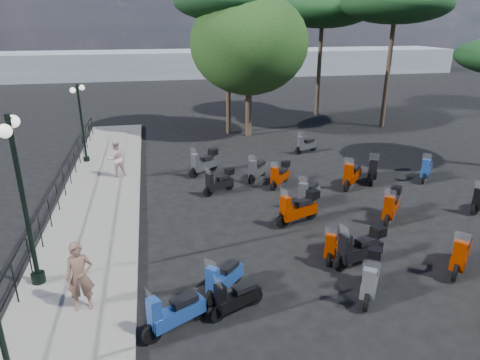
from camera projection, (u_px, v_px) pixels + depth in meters
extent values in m
plane|color=black|center=(313.00, 259.00, 12.50)|extent=(120.00, 120.00, 0.00)
cube|color=slate|center=(92.00, 232.00, 13.97)|extent=(3.00, 30.00, 0.15)
cylinder|color=black|center=(15.00, 283.00, 10.18)|extent=(0.04, 0.04, 1.10)
cylinder|color=black|center=(29.00, 254.00, 11.44)|extent=(0.04, 0.04, 1.10)
cylinder|color=black|center=(40.00, 231.00, 12.69)|extent=(0.04, 0.04, 1.10)
cylinder|color=black|center=(50.00, 212.00, 13.94)|extent=(0.04, 0.04, 1.10)
cylinder|color=black|center=(57.00, 196.00, 15.20)|extent=(0.04, 0.04, 1.10)
cylinder|color=black|center=(64.00, 183.00, 16.45)|extent=(0.04, 0.04, 1.10)
cylinder|color=black|center=(70.00, 171.00, 17.70)|extent=(0.04, 0.04, 1.10)
cylinder|color=black|center=(75.00, 161.00, 18.96)|extent=(0.04, 0.04, 1.10)
cylinder|color=black|center=(79.00, 152.00, 20.21)|extent=(0.04, 0.04, 1.10)
cylinder|color=black|center=(83.00, 145.00, 21.47)|extent=(0.04, 0.04, 1.10)
cylinder|color=black|center=(86.00, 138.00, 22.72)|extent=(0.04, 0.04, 1.10)
cylinder|color=black|center=(89.00, 132.00, 23.97)|extent=(0.04, 0.04, 1.10)
cylinder|color=black|center=(92.00, 126.00, 25.23)|extent=(0.04, 0.04, 1.10)
cube|color=black|center=(42.00, 205.00, 13.13)|extent=(0.04, 26.00, 0.04)
cube|color=black|center=(45.00, 221.00, 13.32)|extent=(0.04, 26.00, 0.04)
cylinder|color=black|center=(38.00, 277.00, 11.12)|extent=(0.35, 0.35, 0.27)
cylinder|color=black|center=(24.00, 204.00, 10.39)|extent=(0.12, 0.12, 4.44)
cylinder|color=black|center=(8.00, 121.00, 9.67)|extent=(0.14, 1.00, 0.04)
sphere|color=white|center=(13.00, 121.00, 10.16)|extent=(0.31, 0.31, 0.31)
sphere|color=white|center=(5.00, 131.00, 9.26)|extent=(0.31, 0.31, 0.31)
cylinder|color=black|center=(87.00, 159.00, 20.72)|extent=(0.30, 0.30, 0.22)
cylinder|color=black|center=(82.00, 124.00, 20.11)|extent=(0.10, 0.10, 3.69)
cylinder|color=black|center=(77.00, 87.00, 19.51)|extent=(0.32, 0.79, 0.04)
sphere|color=white|center=(82.00, 88.00, 19.92)|extent=(0.26, 0.26, 0.26)
sphere|color=white|center=(73.00, 90.00, 19.15)|extent=(0.26, 0.26, 0.26)
imported|color=brown|center=(80.00, 277.00, 9.87)|extent=(0.66, 0.47, 1.72)
imported|color=beige|center=(116.00, 159.00, 18.45)|extent=(0.96, 0.86, 1.62)
cylinder|color=black|center=(153.00, 333.00, 9.20)|extent=(0.48, 0.32, 0.49)
cylinder|color=black|center=(199.00, 310.00, 9.94)|extent=(0.48, 0.32, 0.49)
cube|color=#1E459A|center=(178.00, 313.00, 9.54)|extent=(1.32, 0.94, 0.35)
cube|color=black|center=(184.00, 300.00, 9.54)|extent=(0.68, 0.56, 0.14)
cube|color=#1E459A|center=(154.00, 314.00, 9.09)|extent=(0.34, 0.37, 0.71)
plane|color=white|center=(150.00, 297.00, 8.89)|extent=(0.26, 0.38, 0.38)
cylinder|color=black|center=(211.00, 297.00, 10.41)|extent=(0.39, 0.40, 0.46)
cylinder|color=black|center=(236.00, 275.00, 11.34)|extent=(0.39, 0.40, 0.46)
cube|color=#1E459A|center=(225.00, 279.00, 10.85)|extent=(1.10, 1.14, 0.33)
cube|color=black|center=(229.00, 267.00, 10.89)|extent=(0.61, 0.62, 0.14)
cube|color=#1E459A|center=(213.00, 280.00, 10.32)|extent=(0.36, 0.35, 0.68)
plane|color=white|center=(211.00, 266.00, 10.12)|extent=(0.32, 0.31, 0.36)
cylinder|color=black|center=(208.00, 192.00, 16.87)|extent=(0.42, 0.30, 0.44)
cylinder|color=black|center=(229.00, 185.00, 17.55)|extent=(0.42, 0.30, 0.44)
cube|color=black|center=(220.00, 184.00, 17.18)|extent=(1.18, 0.86, 0.31)
cube|color=black|center=(223.00, 177.00, 17.18)|extent=(0.61, 0.51, 0.13)
cube|color=black|center=(209.00, 181.00, 16.76)|extent=(0.31, 0.34, 0.64)
plane|color=white|center=(208.00, 172.00, 16.59)|extent=(0.23, 0.34, 0.34)
cube|color=black|center=(229.00, 171.00, 17.35)|extent=(0.41, 0.41, 0.24)
cylinder|color=black|center=(194.00, 173.00, 18.87)|extent=(0.45, 0.39, 0.49)
cylinder|color=black|center=(213.00, 166.00, 19.77)|extent=(0.45, 0.39, 0.49)
cube|color=#43444A|center=(204.00, 165.00, 19.29)|extent=(1.26, 1.12, 0.35)
cube|color=black|center=(207.00, 158.00, 19.32)|extent=(0.68, 0.63, 0.14)
cube|color=#43444A|center=(195.00, 162.00, 18.76)|extent=(0.37, 0.38, 0.72)
plane|color=white|center=(194.00, 152.00, 18.56)|extent=(0.31, 0.36, 0.38)
cube|color=black|center=(213.00, 152.00, 19.55)|extent=(0.48, 0.48, 0.27)
cylinder|color=black|center=(218.00, 313.00, 9.87)|extent=(0.43, 0.25, 0.43)
cylinder|color=black|center=(255.00, 297.00, 10.46)|extent=(0.43, 0.25, 0.43)
cube|color=black|center=(238.00, 299.00, 10.13)|extent=(1.18, 0.74, 0.30)
cube|color=black|center=(244.00, 287.00, 10.13)|extent=(0.60, 0.46, 0.12)
cube|color=black|center=(220.00, 297.00, 9.77)|extent=(0.29, 0.32, 0.62)
plane|color=white|center=(218.00, 283.00, 9.60)|extent=(0.20, 0.34, 0.33)
cylinder|color=black|center=(341.00, 263.00, 11.85)|extent=(0.51, 0.24, 0.51)
cylinder|color=black|center=(375.00, 252.00, 12.40)|extent=(0.51, 0.24, 0.51)
cube|color=black|center=(361.00, 251.00, 12.08)|extent=(1.41, 0.71, 0.36)
cube|color=black|center=(366.00, 241.00, 12.05)|extent=(0.69, 0.47, 0.15)
cube|color=black|center=(345.00, 247.00, 11.71)|extent=(0.31, 0.37, 0.74)
plane|color=white|center=(345.00, 232.00, 11.52)|extent=(0.19, 0.41, 0.39)
cube|color=black|center=(378.00, 231.00, 12.17)|extent=(0.44, 0.42, 0.27)
cylinder|color=black|center=(283.00, 221.00, 14.29)|extent=(0.52, 0.29, 0.51)
cylinder|color=black|center=(311.00, 212.00, 14.96)|extent=(0.52, 0.29, 0.51)
cube|color=#932600|center=(299.00, 211.00, 14.59)|extent=(1.43, 0.85, 0.36)
cube|color=black|center=(303.00, 202.00, 14.58)|extent=(0.72, 0.54, 0.15)
cube|color=#932600|center=(285.00, 207.00, 14.16)|extent=(0.34, 0.39, 0.75)
plane|color=white|center=(284.00, 194.00, 13.96)|extent=(0.23, 0.41, 0.40)
cube|color=black|center=(313.00, 194.00, 14.73)|extent=(0.46, 0.45, 0.28)
cylinder|color=black|center=(252.00, 179.00, 18.14)|extent=(0.37, 0.43, 0.47)
cylinder|color=black|center=(263.00, 171.00, 19.12)|extent=(0.37, 0.43, 0.47)
cube|color=#43444A|center=(258.00, 171.00, 18.61)|extent=(1.05, 1.21, 0.33)
cube|color=black|center=(260.00, 164.00, 18.65)|extent=(0.60, 0.64, 0.14)
cube|color=#43444A|center=(253.00, 169.00, 18.04)|extent=(0.36, 0.35, 0.69)
plane|color=white|center=(252.00, 159.00, 17.84)|extent=(0.34, 0.29, 0.36)
cylinder|color=black|center=(366.00, 301.00, 10.24)|extent=(0.36, 0.46, 0.49)
cylinder|color=black|center=(372.00, 275.00, 11.31)|extent=(0.36, 0.46, 0.49)
cube|color=gray|center=(370.00, 280.00, 10.75)|extent=(1.04, 1.30, 0.35)
cube|color=black|center=(372.00, 267.00, 10.80)|extent=(0.60, 0.68, 0.14)
cube|color=gray|center=(369.00, 283.00, 10.15)|extent=(0.38, 0.36, 0.72)
plane|color=white|center=(371.00, 267.00, 9.93)|extent=(0.37, 0.29, 0.38)
cube|color=black|center=(375.00, 253.00, 11.09)|extent=(0.47, 0.47, 0.27)
cylinder|color=black|center=(329.00, 259.00, 12.10)|extent=(0.31, 0.43, 0.44)
cylinder|color=black|center=(334.00, 241.00, 13.07)|extent=(0.31, 0.43, 0.44)
cube|color=#932600|center=(332.00, 244.00, 12.57)|extent=(0.89, 1.18, 0.31)
cube|color=black|center=(334.00, 234.00, 12.62)|extent=(0.52, 0.61, 0.13)
cube|color=#932600|center=(330.00, 245.00, 12.02)|extent=(0.34, 0.32, 0.64)
plane|color=white|center=(331.00, 232.00, 11.82)|extent=(0.34, 0.24, 0.34)
cylinder|color=black|center=(301.00, 205.00, 15.57)|extent=(0.42, 0.42, 0.49)
cylinder|color=black|center=(315.00, 194.00, 16.53)|extent=(0.42, 0.42, 0.49)
cube|color=#43444A|center=(309.00, 195.00, 16.03)|extent=(1.18, 1.19, 0.35)
cube|color=black|center=(311.00, 186.00, 16.06)|extent=(0.65, 0.65, 0.14)
cube|color=#43444A|center=(303.00, 192.00, 15.47)|extent=(0.37, 0.37, 0.71)
plane|color=white|center=(303.00, 181.00, 15.26)|extent=(0.33, 0.33, 0.38)
cylinder|color=black|center=(274.00, 185.00, 17.48)|extent=(0.37, 0.39, 0.45)
cylinder|color=black|center=(285.00, 177.00, 18.38)|extent=(0.37, 0.39, 0.45)
cube|color=#932600|center=(280.00, 177.00, 17.91)|extent=(1.05, 1.10, 0.32)
cube|color=black|center=(282.00, 170.00, 17.95)|extent=(0.58, 0.60, 0.13)
cube|color=#932600|center=(275.00, 175.00, 17.39)|extent=(0.34, 0.34, 0.65)
plane|color=white|center=(274.00, 166.00, 17.20)|extent=(0.31, 0.29, 0.34)
cube|color=black|center=(286.00, 164.00, 18.19)|extent=(0.43, 0.43, 0.24)
cylinder|color=black|center=(455.00, 272.00, 11.40)|extent=(0.45, 0.44, 0.52)
cylinder|color=black|center=(463.00, 252.00, 12.41)|extent=(0.45, 0.44, 0.52)
cube|color=#932600|center=(461.00, 255.00, 11.88)|extent=(1.28, 1.25, 0.37)
cube|color=black|center=(464.00, 242.00, 11.91)|extent=(0.70, 0.69, 0.15)
cube|color=#932600|center=(459.00, 254.00, 11.29)|extent=(0.40, 0.40, 0.76)
plane|color=white|center=(462.00, 239.00, 11.07)|extent=(0.35, 0.36, 0.40)
cylinder|color=black|center=(387.00, 220.00, 14.37)|extent=(0.40, 0.44, 0.50)
cylinder|color=black|center=(394.00, 207.00, 15.38)|extent=(0.40, 0.44, 0.50)
cube|color=#932600|center=(391.00, 208.00, 14.85)|extent=(1.15, 1.24, 0.35)
cube|color=black|center=(393.00, 199.00, 14.89)|extent=(0.64, 0.67, 0.14)
cube|color=#932600|center=(389.00, 207.00, 14.27)|extent=(0.38, 0.37, 0.72)
plane|color=white|center=(390.00, 194.00, 14.06)|extent=(0.35, 0.32, 0.38)
cube|color=black|center=(396.00, 190.00, 15.17)|extent=(0.48, 0.48, 0.27)
cylinder|color=black|center=(347.00, 185.00, 17.37)|extent=(0.43, 0.46, 0.52)
cylinder|color=black|center=(356.00, 176.00, 18.43)|extent=(0.43, 0.46, 0.52)
cube|color=#932600|center=(352.00, 176.00, 17.88)|extent=(1.23, 1.29, 0.37)
cube|color=black|center=(354.00, 168.00, 17.92)|extent=(0.68, 0.70, 0.15)
cube|color=#932600|center=(349.00, 173.00, 17.27)|extent=(0.40, 0.40, 0.76)
plane|color=white|center=(349.00, 162.00, 17.04)|extent=(0.36, 0.34, 0.40)
cylinder|color=black|center=(299.00, 150.00, 22.22)|extent=(0.42, 0.25, 0.42)
cylinder|color=black|center=(313.00, 147.00, 22.80)|extent=(0.42, 0.25, 0.42)
cube|color=#43444A|center=(307.00, 146.00, 22.48)|extent=(1.17, 0.74, 0.30)
cube|color=black|center=(309.00, 141.00, 22.48)|extent=(0.59, 0.46, 0.12)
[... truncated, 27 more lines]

